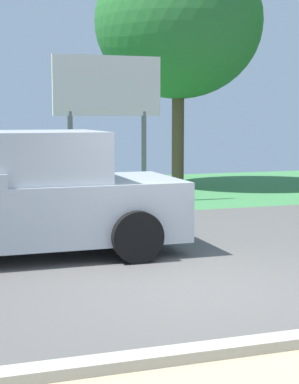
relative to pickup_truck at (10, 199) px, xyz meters
name	(u,v)px	position (x,y,z in m)	size (l,w,h in m)	color
ground_plane	(132,246)	(1.99, 0.32, -0.92)	(40.00, 22.00, 0.20)	#565451
pickup_truck	(10,199)	(0.00, 0.00, 0.00)	(5.20, 2.28, 1.88)	#ADB2BA
roadside_billboard	(107,96)	(2.82, 4.97, 1.68)	(2.60, 0.12, 3.50)	slate
tree_left_far	(179,22)	(5.72, 7.88, 3.90)	(4.86, 4.86, 6.99)	brown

